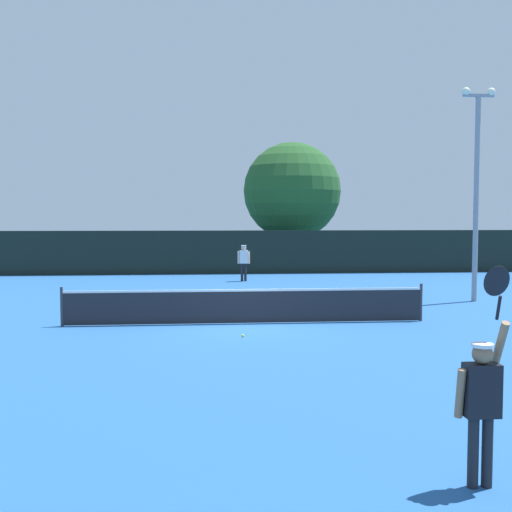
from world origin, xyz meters
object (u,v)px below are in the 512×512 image
player_receiving (244,259)px  tennis_ball (243,336)px  light_pole (477,179)px  parked_car_near (257,253)px  large_tree (292,191)px  player_serving (482,392)px

player_receiving → tennis_ball: (-0.92, -13.46, -0.98)m
tennis_ball → light_pole: light_pole is taller
parked_car_near → light_pole: bearing=-73.6°
player_receiving → parked_car_near: size_ratio=0.38×
large_tree → parked_car_near: bearing=145.7°
player_serving → light_pole: 16.37m
tennis_ball → parked_car_near: (2.35, 22.55, 0.74)m
player_receiving → tennis_ball: player_receiving is taller
parked_car_near → player_serving: bearing=-94.6°
player_serving → player_receiving: size_ratio=1.46×
player_serving → player_receiving: (-1.12, 22.26, -0.04)m
tennis_ball → light_pole: bearing=34.6°
tennis_ball → player_receiving: bearing=86.1°
large_tree → parked_car_near: 4.37m
player_receiving → tennis_ball: bearing=86.1°
player_serving → large_tree: (2.24, 30.02, 3.41)m
large_tree → player_receiving: bearing=-113.4°
light_pole → large_tree: bearing=105.5°
player_receiving → light_pole: 11.23m
large_tree → light_pole: bearing=-74.5°
player_receiving → light_pole: light_pole is taller
light_pole → large_tree: size_ratio=1.01×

